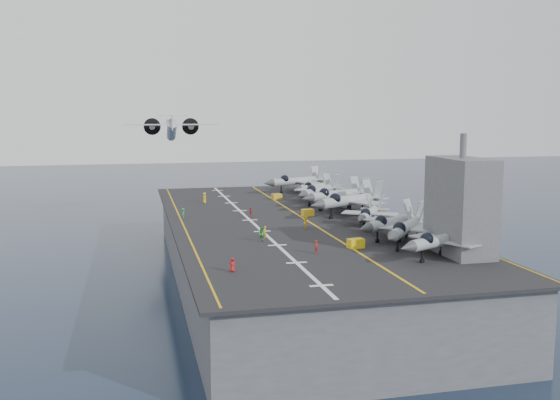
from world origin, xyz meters
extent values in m
plane|color=#142135|center=(0.00, 0.00, 0.00)|extent=(500.00, 500.00, 0.00)
cube|color=#56595E|center=(0.00, 0.00, 5.00)|extent=(36.00, 90.00, 10.00)
cube|color=black|center=(0.00, 0.00, 10.20)|extent=(38.00, 92.00, 0.40)
cube|color=gold|center=(3.00, 0.00, 10.42)|extent=(0.35, 90.00, 0.02)
cube|color=silver|center=(-6.00, 0.00, 10.42)|extent=(0.50, 90.00, 0.02)
cube|color=gold|center=(-17.00, 0.00, 10.42)|extent=(0.25, 90.00, 0.02)
cube|color=gold|center=(18.50, 0.00, 10.42)|extent=(0.25, 90.00, 0.02)
imported|color=#B21919|center=(-13.96, -32.35, 11.19)|extent=(0.96, 0.65, 1.59)
imported|color=gold|center=(-6.65, -14.90, 11.25)|extent=(1.15, 1.22, 1.70)
imported|color=#308B34|center=(-7.47, -16.90, 11.42)|extent=(1.45, 1.25, 2.04)
imported|color=#218D39|center=(-16.49, 4.84, 11.21)|extent=(0.91, 1.13, 1.63)
imported|color=#B21919|center=(-5.34, 2.81, 11.22)|extent=(0.76, 1.05, 1.64)
imported|color=yellow|center=(-11.08, 21.07, 11.43)|extent=(1.00, 1.34, 2.06)
imported|color=#B21919|center=(-2.34, -25.90, 11.26)|extent=(1.10, 1.24, 1.72)
imported|color=yellow|center=(0.96, -9.24, 11.34)|extent=(0.86, 1.20, 1.89)
camera|label=1|loc=(-24.22, -99.07, 27.95)|focal=40.00mm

